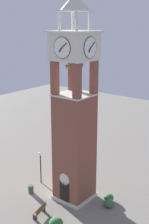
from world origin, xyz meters
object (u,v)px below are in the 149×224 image
at_px(park_bench, 40,211).
at_px(trash_bin, 31,189).
at_px(lamp_post, 40,161).
at_px(clock_tower, 74,121).

height_order(park_bench, trash_bin, park_bench).
bearing_deg(trash_bin, lamp_post, 107.18).
bearing_deg(lamp_post, park_bench, -47.13).
height_order(park_bench, lamp_post, lamp_post).
bearing_deg(park_bench, clock_tower, 82.50).
height_order(clock_tower, trash_bin, clock_tower).
xyz_separation_m(clock_tower, lamp_post, (-4.52, 0.11, -5.29)).
height_order(clock_tower, park_bench, clock_tower).
relative_size(park_bench, lamp_post, 0.48).
bearing_deg(trash_bin, park_bench, -33.20).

